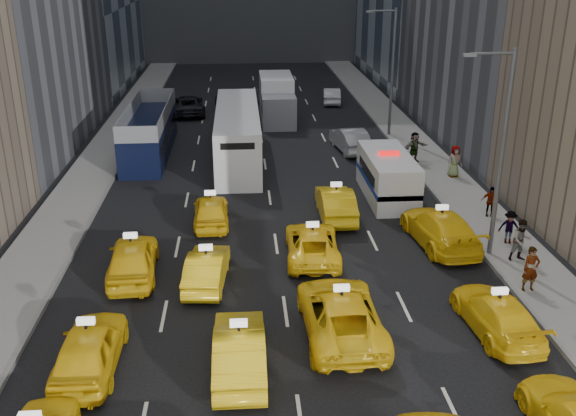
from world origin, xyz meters
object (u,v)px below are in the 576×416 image
(nypd_van, at_px, (387,177))
(pedestrian_0, at_px, (531,269))
(double_decker, at_px, (149,130))
(box_truck, at_px, (277,99))
(city_bus, at_px, (238,135))

(nypd_van, distance_m, pedestrian_0, 11.41)
(nypd_van, xyz_separation_m, double_decker, (-13.87, 9.33, 0.42))
(nypd_van, bearing_deg, double_decker, 151.32)
(box_truck, bearing_deg, city_bus, -104.63)
(city_bus, xyz_separation_m, pedestrian_0, (11.26, -18.54, -0.58))
(double_decker, relative_size, pedestrian_0, 6.06)
(box_truck, distance_m, pedestrian_0, 30.00)
(double_decker, distance_m, pedestrian_0, 26.51)
(double_decker, height_order, pedestrian_0, double_decker)
(city_bus, bearing_deg, box_truck, 77.49)
(nypd_van, xyz_separation_m, pedestrian_0, (3.20, -10.96, -0.11))
(box_truck, relative_size, pedestrian_0, 4.10)
(double_decker, xyz_separation_m, box_truck, (8.93, 8.59, 0.08))
(double_decker, distance_m, city_bus, 6.06)
(nypd_van, height_order, pedestrian_0, nypd_van)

